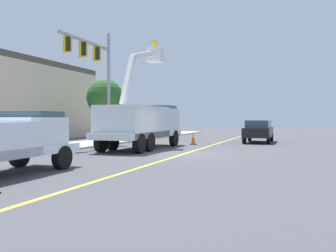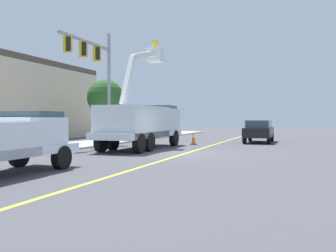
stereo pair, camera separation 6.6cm
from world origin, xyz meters
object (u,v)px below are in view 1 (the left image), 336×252
(traffic_signal_mast, at_px, (96,66))
(utility_bucket_truck, at_px, (142,122))
(passing_minivan, at_px, (259,130))
(traffic_cone_mid_front, at_px, (193,138))
(service_pickup_truck, at_px, (1,140))

(traffic_signal_mast, bearing_deg, utility_bucket_truck, -110.58)
(passing_minivan, xyz_separation_m, traffic_cone_mid_front, (-3.62, 4.32, -0.54))
(service_pickup_truck, height_order, traffic_cone_mid_front, service_pickup_truck)
(passing_minivan, bearing_deg, traffic_signal_mast, 121.60)
(utility_bucket_truck, xyz_separation_m, traffic_signal_mast, (1.45, 3.85, 3.73))
(passing_minivan, bearing_deg, utility_bucket_truck, 140.12)
(utility_bucket_truck, distance_m, passing_minivan, 10.25)
(utility_bucket_truck, height_order, traffic_signal_mast, traffic_signal_mast)
(service_pickup_truck, relative_size, traffic_cone_mid_front, 6.56)
(traffic_cone_mid_front, xyz_separation_m, traffic_signal_mast, (-2.78, 6.09, 4.90))
(traffic_cone_mid_front, height_order, traffic_signal_mast, traffic_signal_mast)
(traffic_cone_mid_front, bearing_deg, passing_minivan, -50.00)
(passing_minivan, xyz_separation_m, traffic_signal_mast, (-6.41, 10.41, 4.36))
(utility_bucket_truck, relative_size, passing_minivan, 1.70)
(utility_bucket_truck, distance_m, traffic_signal_mast, 5.55)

